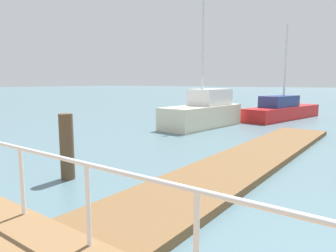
{
  "coord_description": "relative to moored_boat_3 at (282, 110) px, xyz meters",
  "views": [
    {
      "loc": [
        -5.5,
        6.74,
        2.44
      ],
      "look_at": [
        0.63,
        11.26,
        1.36
      ],
      "focal_mm": 32.97,
      "sensor_mm": 36.0,
      "label": 1
    }
  ],
  "objects": [
    {
      "name": "moored_boat_3",
      "position": [
        0.0,
        0.0,
        0.0
      ],
      "size": [
        7.62,
        3.06,
        6.19
      ],
      "color": "red",
      "rests_on": "ground_plane"
    },
    {
      "name": "boardwalk_railing",
      "position": [
        -18.62,
        -2.27,
        0.63
      ],
      "size": [
        0.06,
        29.75,
        1.08
      ],
      "color": "white",
      "rests_on": "boardwalk"
    },
    {
      "name": "floating_dock",
      "position": [
        -12.06,
        -2.56,
        -0.52
      ],
      "size": [
        13.81,
        2.0,
        0.18
      ],
      "primitive_type": "cube",
      "color": "brown",
      "rests_on": "ground_plane"
    },
    {
      "name": "dock_piling_4",
      "position": [
        -16.37,
        0.54,
        0.23
      ],
      "size": [
        0.35,
        0.35,
        1.67
      ],
      "primitive_type": "cylinder",
      "color": "brown",
      "rests_on": "ground_plane"
    },
    {
      "name": "moored_boat_4",
      "position": [
        -6.2,
        2.44,
        0.22
      ],
      "size": [
        5.48,
        2.3,
        7.27
      ],
      "color": "beige",
      "rests_on": "ground_plane"
    }
  ]
}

